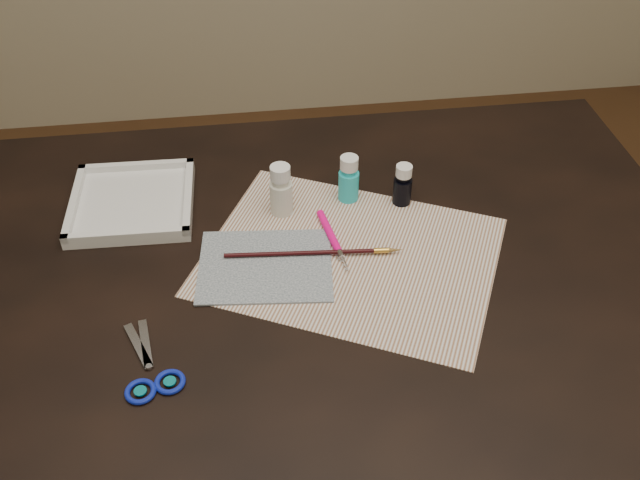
{
  "coord_description": "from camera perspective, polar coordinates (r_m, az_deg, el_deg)",
  "views": [
    {
      "loc": [
        -0.11,
        -0.85,
        1.55
      ],
      "look_at": [
        0.0,
        0.0,
        0.8
      ],
      "focal_mm": 40.0,
      "sensor_mm": 36.0,
      "label": 1
    }
  ],
  "objects": [
    {
      "name": "scissors",
      "position": [
        1.06,
        -14.05,
        -9.34
      ],
      "size": [
        0.14,
        0.19,
        0.01
      ],
      "primitive_type": null,
      "rotation": [
        0.0,
        0.0,
        1.97
      ],
      "color": "silver",
      "rests_on": "table"
    },
    {
      "name": "paint_bottle_navy",
      "position": [
        1.28,
        6.64,
        4.41
      ],
      "size": [
        0.03,
        0.03,
        0.08
      ],
      "primitive_type": "cylinder",
      "rotation": [
        0.0,
        0.0,
        -0.05
      ],
      "color": "black",
      "rests_on": "table"
    },
    {
      "name": "table",
      "position": [
        1.45,
        0.0,
        -12.72
      ],
      "size": [
        1.3,
        0.9,
        0.75
      ],
      "primitive_type": "cube",
      "color": "black",
      "rests_on": "ground"
    },
    {
      "name": "canvas",
      "position": [
        1.17,
        -4.4,
        -2.05
      ],
      "size": [
        0.23,
        0.19,
        0.0
      ],
      "primitive_type": "cube",
      "rotation": [
        0.0,
        0.0,
        -0.1
      ],
      "color": "#182A40",
      "rests_on": "paper"
    },
    {
      "name": "paintbrush",
      "position": [
        1.18,
        -0.47,
        -1.02
      ],
      "size": [
        0.3,
        0.03,
        0.01
      ],
      "primitive_type": null,
      "rotation": [
        0.0,
        0.0,
        -0.08
      ],
      "color": "black",
      "rests_on": "canvas"
    },
    {
      "name": "paper",
      "position": [
        1.18,
        2.47,
        -1.3
      ],
      "size": [
        0.58,
        0.53,
        0.0
      ],
      "primitive_type": "cube",
      "rotation": [
        0.0,
        0.0,
        -0.46
      ],
      "color": "silver",
      "rests_on": "table"
    },
    {
      "name": "paint_bottle_cyan",
      "position": [
        1.28,
        2.31,
        4.93
      ],
      "size": [
        0.05,
        0.05,
        0.09
      ],
      "primitive_type": "cylinder",
      "rotation": [
        0.0,
        0.0,
        -0.27
      ],
      "color": "#23C6D1",
      "rests_on": "table"
    },
    {
      "name": "palette_tray",
      "position": [
        1.32,
        -14.79,
        3.01
      ],
      "size": [
        0.22,
        0.22,
        0.03
      ],
      "primitive_type": "cube",
      "rotation": [
        0.0,
        0.0,
        -0.03
      ],
      "color": "silver",
      "rests_on": "table"
    },
    {
      "name": "paint_bottle_white",
      "position": [
        1.25,
        -3.14,
        4.02
      ],
      "size": [
        0.04,
        0.04,
        0.1
      ],
      "primitive_type": "cylinder",
      "rotation": [
        0.0,
        0.0,
        0.02
      ],
      "color": "silver",
      "rests_on": "table"
    },
    {
      "name": "craft_knife",
      "position": [
        1.2,
        1.12,
        -0.09
      ],
      "size": [
        0.04,
        0.16,
        0.01
      ],
      "primitive_type": null,
      "rotation": [
        0.0,
        0.0,
        -1.41
      ],
      "color": "#FF0882",
      "rests_on": "paper"
    }
  ]
}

